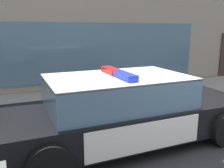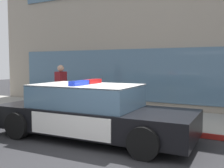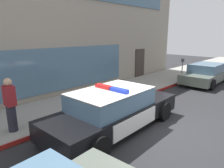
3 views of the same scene
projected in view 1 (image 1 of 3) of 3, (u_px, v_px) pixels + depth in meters
ground at (196, 149)px, 4.62m from camera, size 48.00×48.00×0.00m
sidewalk at (122, 98)px, 7.89m from camera, size 48.00×2.94×0.15m
curb_red_paint at (143, 112)px, 6.54m from camera, size 28.80×0.04×0.14m
police_cruiser at (124, 110)px, 4.82m from camera, size 5.20×2.23×1.49m
fire_hydrant at (101, 97)px, 6.41m from camera, size 0.34×0.39×0.73m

